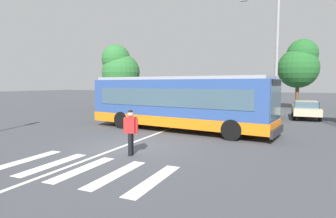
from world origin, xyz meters
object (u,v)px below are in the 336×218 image
(city_transit_bus, at_px, (178,103))
(parked_car_black, at_px, (148,104))
(parked_car_teal, at_px, (172,105))
(parked_car_white, at_px, (201,106))
(pedestrian_crossing_street, at_px, (131,130))
(twin_arm_street_lamp, at_px, (277,43))
(background_tree_left, at_px, (119,69))
(parked_car_red, at_px, (231,107))
(parked_car_charcoal, at_px, (265,108))
(parked_car_champagne, at_px, (306,109))
(background_tree_right, at_px, (299,64))

(city_transit_bus, relative_size, parked_car_black, 2.45)
(parked_car_black, xyz_separation_m, parked_car_teal, (2.58, -0.32, 0.00))
(parked_car_white, bearing_deg, city_transit_bus, -81.99)
(city_transit_bus, xyz_separation_m, pedestrian_crossing_street, (0.47, -5.96, -0.62))
(twin_arm_street_lamp, distance_m, background_tree_left, 16.91)
(pedestrian_crossing_street, distance_m, parked_car_red, 14.33)
(city_transit_bus, distance_m, parked_car_charcoal, 9.19)
(parked_car_champagne, relative_size, twin_arm_street_lamp, 0.52)
(parked_car_white, bearing_deg, parked_car_red, -2.12)
(parked_car_white, distance_m, background_tree_right, 12.26)
(parked_car_champagne, xyz_separation_m, twin_arm_street_lamp, (-2.04, -3.42, 4.63))
(parked_car_teal, relative_size, parked_car_white, 0.98)
(city_transit_bus, relative_size, parked_car_teal, 2.47)
(parked_car_black, distance_m, parked_car_white, 5.36)
(city_transit_bus, xyz_separation_m, parked_car_charcoal, (4.06, 8.20, -0.82))
(parked_car_teal, distance_m, background_tree_left, 8.30)
(parked_car_black, bearing_deg, background_tree_right, 32.78)
(pedestrian_crossing_street, relative_size, parked_car_black, 0.38)
(city_transit_bus, xyz_separation_m, parked_car_champagne, (6.96, 8.85, -0.82))
(parked_car_charcoal, xyz_separation_m, background_tree_right, (2.50, 8.92, 3.89))
(parked_car_white, xyz_separation_m, parked_car_champagne, (8.14, 0.42, 0.00))
(parked_car_white, distance_m, parked_car_champagne, 8.16)
(parked_car_teal, relative_size, background_tree_left, 0.66)
(twin_arm_street_lamp, relative_size, background_tree_right, 1.20)
(parked_car_champagne, distance_m, background_tree_right, 9.14)
(parked_car_teal, relative_size, twin_arm_street_lamp, 0.52)
(parked_car_charcoal, bearing_deg, city_transit_bus, -116.33)
(background_tree_right, bearing_deg, city_transit_bus, -110.95)
(pedestrian_crossing_street, bearing_deg, parked_car_champagne, 66.36)
(city_transit_bus, bearing_deg, parked_car_black, 126.98)
(parked_car_black, distance_m, background_tree_left, 6.11)
(parked_car_champagne, bearing_deg, parked_car_white, -177.04)
(city_transit_bus, bearing_deg, pedestrian_crossing_street, -85.45)
(parked_car_champagne, xyz_separation_m, background_tree_right, (-0.40, 8.26, 3.89))
(parked_car_white, height_order, parked_car_champagne, same)
(parked_car_champagne, bearing_deg, parked_car_black, -179.28)
(parked_car_charcoal, height_order, background_tree_left, background_tree_left)
(city_transit_bus, xyz_separation_m, twin_arm_street_lamp, (4.92, 5.43, 3.81))
(parked_car_black, bearing_deg, city_transit_bus, -53.02)
(pedestrian_crossing_street, height_order, parked_car_champagne, pedestrian_crossing_street)
(city_transit_bus, height_order, parked_car_teal, city_transit_bus)
(pedestrian_crossing_street, relative_size, parked_car_champagne, 0.38)
(city_transit_bus, distance_m, pedestrian_crossing_street, 6.01)
(city_transit_bus, xyz_separation_m, parked_car_black, (-6.54, 8.68, -0.82))
(pedestrian_crossing_street, xyz_separation_m, background_tree_right, (6.08, 23.08, 3.69))
(background_tree_left, bearing_deg, background_tree_right, 19.73)
(pedestrian_crossing_street, relative_size, parked_car_white, 0.37)
(parked_car_black, bearing_deg, parked_car_champagne, 0.72)
(pedestrian_crossing_street, height_order, parked_car_black, pedestrian_crossing_street)
(background_tree_left, distance_m, background_tree_right, 18.73)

